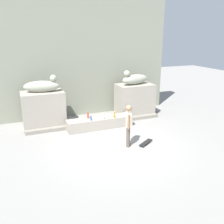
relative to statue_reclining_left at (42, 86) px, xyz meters
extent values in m
plane|color=gray|center=(2.35, -3.38, -1.97)|extent=(40.00, 40.00, 0.00)
cube|color=gray|center=(2.35, 1.38, 1.03)|extent=(9.29, 0.60, 6.02)
cube|color=gray|center=(-0.04, 0.01, -1.13)|extent=(1.91, 1.21, 1.69)
cube|color=gray|center=(4.74, 0.01, -1.13)|extent=(1.91, 1.21, 1.69)
ellipsoid|color=#999E8A|center=(-0.04, 0.01, -0.02)|extent=(1.68, 0.85, 0.52)
sphere|color=#999E8A|center=(0.51, -0.09, 0.33)|extent=(0.32, 0.32, 0.32)
ellipsoid|color=#999E8A|center=(4.74, 0.01, -0.02)|extent=(1.68, 0.88, 0.52)
sphere|color=#999E8A|center=(4.20, -0.11, 0.33)|extent=(0.32, 0.32, 0.32)
cube|color=gray|center=(2.35, -1.17, -1.72)|extent=(3.10, 0.69, 0.50)
cylinder|color=brown|center=(2.70, -3.50, -1.56)|extent=(0.14, 0.14, 0.82)
cylinder|color=brown|center=(2.78, -3.32, -1.56)|extent=(0.14, 0.14, 0.82)
cube|color=beige|center=(2.74, -3.41, -0.87)|extent=(0.33, 0.41, 0.56)
sphere|color=#8C6647|center=(2.74, -3.41, -0.42)|extent=(0.23, 0.23, 0.23)
cylinder|color=#8C6647|center=(2.65, -3.62, -0.88)|extent=(0.09, 0.09, 0.58)
cylinder|color=#8C6647|center=(2.83, -3.21, -0.88)|extent=(0.09, 0.09, 0.58)
cube|color=black|center=(3.47, -3.55, -1.91)|extent=(0.78, 0.60, 0.02)
cylinder|color=white|center=(3.69, -3.33, -1.95)|extent=(0.06, 0.06, 0.06)
cylinder|color=white|center=(3.77, -3.44, -1.95)|extent=(0.06, 0.06, 0.06)
cylinder|color=white|center=(3.18, -3.65, -1.95)|extent=(0.06, 0.06, 0.06)
cylinder|color=white|center=(3.26, -3.77, -1.95)|extent=(0.06, 0.06, 0.06)
cylinder|color=red|center=(1.82, -1.02, -1.35)|extent=(0.06, 0.06, 0.24)
cylinder|color=red|center=(1.82, -1.02, -1.20)|extent=(0.03, 0.03, 0.06)
cylinder|color=yellow|center=(1.82, -1.02, -1.16)|extent=(0.03, 0.03, 0.01)
cylinder|color=#194C99|center=(1.86, -1.36, -1.38)|extent=(0.06, 0.06, 0.19)
cylinder|color=#194C99|center=(1.86, -1.36, -1.26)|extent=(0.03, 0.03, 0.06)
cylinder|color=yellow|center=(1.86, -1.36, -1.22)|extent=(0.03, 0.03, 0.01)
cylinder|color=orange|center=(2.99, -1.42, -1.35)|extent=(0.07, 0.07, 0.24)
cylinder|color=orange|center=(2.99, -1.42, -1.20)|extent=(0.03, 0.03, 0.06)
cylinder|color=yellow|center=(2.99, -1.42, -1.16)|extent=(0.04, 0.04, 0.01)
cylinder|color=silver|center=(2.43, -1.37, -1.36)|extent=(0.08, 0.08, 0.23)
cylinder|color=silver|center=(2.43, -1.37, -1.21)|extent=(0.04, 0.04, 0.06)
cylinder|color=yellow|center=(2.43, -1.37, -1.17)|extent=(0.04, 0.04, 0.01)
cube|color=gray|center=(2.35, -0.62, -1.89)|extent=(6.69, 0.50, 0.16)
camera|label=1|loc=(-1.18, -11.47, 2.29)|focal=39.62mm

